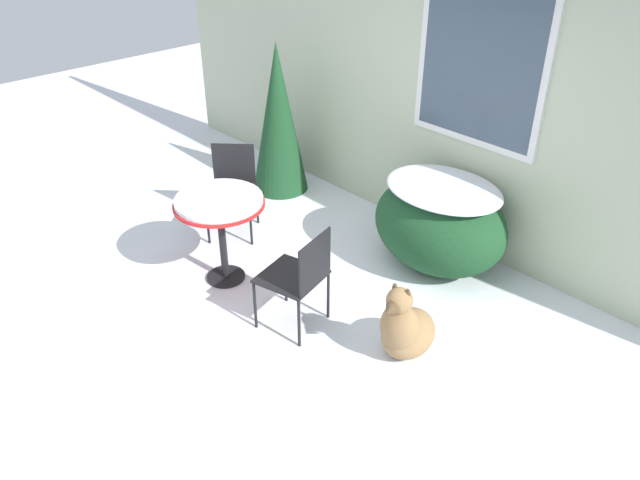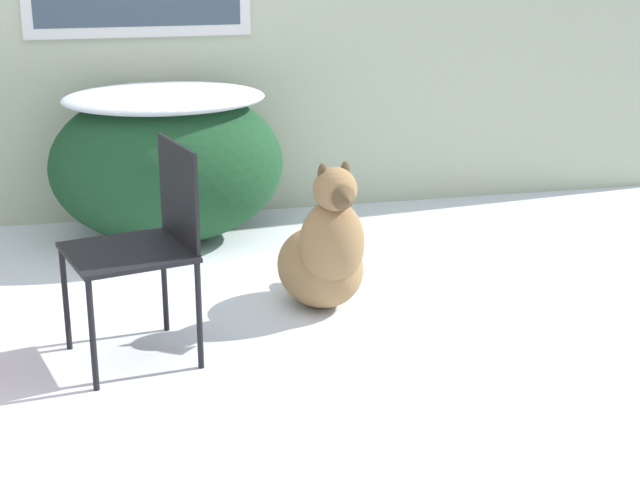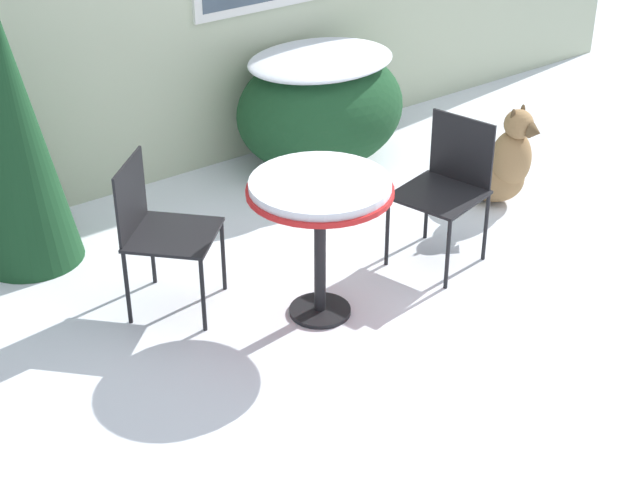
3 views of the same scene
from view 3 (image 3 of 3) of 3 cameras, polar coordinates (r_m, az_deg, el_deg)
name	(u,v)px [view 3 (image 3 of 3)]	position (r m, az deg, el deg)	size (l,w,h in m)	color
ground_plane	(437,280)	(5.84, 6.80, -2.32)	(16.00, 16.00, 0.00)	white
shrub_left	(321,105)	(7.03, 0.04, 7.85)	(1.27, 1.01, 0.86)	#194223
evergreen_bush	(12,132)	(5.91, -17.46, 6.00)	(0.62, 0.62, 1.67)	#194223
patio_table	(320,200)	(5.15, 0.00, 2.37)	(0.78, 0.78, 0.82)	black
patio_chair_near_table	(159,227)	(5.40, -9.35, 0.77)	(0.65, 0.65, 0.88)	black
patio_chair_far_side	(447,184)	(5.84, 7.38, 3.27)	(0.56, 0.56, 0.88)	black
dog	(498,166)	(6.68, 10.34, 4.25)	(0.45, 0.69, 0.72)	#937047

